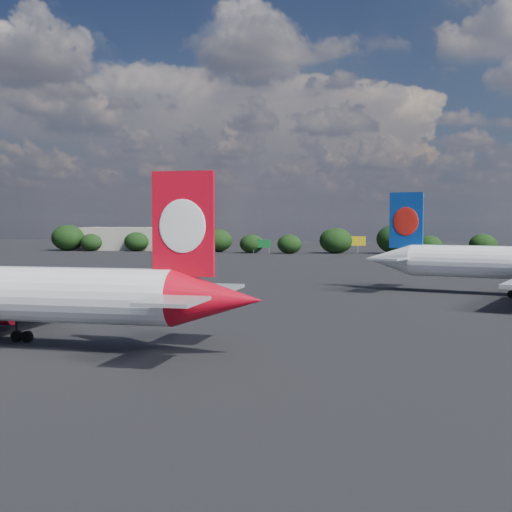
# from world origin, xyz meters

# --- Properties ---
(ground) EXTENTS (500.00, 500.00, 0.00)m
(ground) POSITION_xyz_m (0.00, 60.00, 0.00)
(ground) COLOR black
(ground) RESTS_ON ground
(terminal_building) EXTENTS (42.00, 16.00, 8.00)m
(terminal_building) POSITION_xyz_m (-65.00, 192.00, 4.00)
(terminal_building) COLOR #A59B8E
(terminal_building) RESTS_ON ground
(highway_sign) EXTENTS (6.00, 0.30, 4.50)m
(highway_sign) POSITION_xyz_m (-18.00, 176.00, 3.13)
(highway_sign) COLOR #136127
(highway_sign) RESTS_ON ground
(billboard_yellow) EXTENTS (5.00, 0.30, 5.50)m
(billboard_yellow) POSITION_xyz_m (12.00, 182.00, 3.87)
(billboard_yellow) COLOR gold
(billboard_yellow) RESTS_ON ground
(horizon_treeline) EXTENTS (205.57, 15.71, 9.32)m
(horizon_treeline) POSITION_xyz_m (11.72, 180.28, 3.92)
(horizon_treeline) COLOR black
(horizon_treeline) RESTS_ON ground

